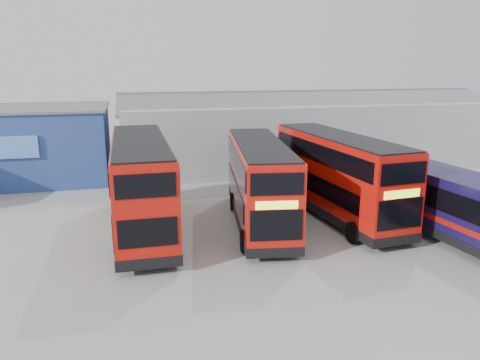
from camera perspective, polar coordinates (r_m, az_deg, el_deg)
ground_plane at (r=20.04m, az=6.57°, el=-9.86°), size 120.00×120.00×0.00m
office_block at (r=36.39m, az=-25.31°, el=4.04°), size 12.30×8.32×5.12m
maintenance_shed at (r=40.23m, az=7.79°, el=6.15°), size 30.50×12.00×5.89m
double_decker_left at (r=23.19m, az=-11.91°, el=-0.74°), size 2.85×10.87×4.58m
double_decker_centre at (r=23.65m, az=2.42°, el=-0.53°), size 3.80×10.34×4.28m
double_decker_right at (r=25.32m, az=11.86°, el=0.35°), size 3.53×10.69×4.44m
single_decker_blue at (r=23.49m, az=25.95°, el=-3.55°), size 4.04×11.78×3.13m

